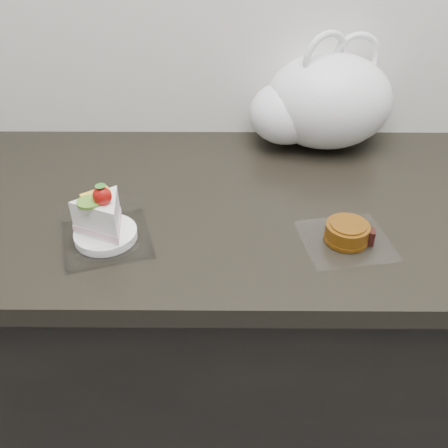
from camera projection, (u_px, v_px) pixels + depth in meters
name	position (u px, v px, depth m)	size (l,w,h in m)	color
counter	(282.00, 342.00, 1.30)	(2.04, 0.64, 0.90)	black
cake_tray	(104.00, 225.00, 0.90)	(0.20, 0.20, 0.12)	white
mooncake_wrap	(348.00, 234.00, 0.91)	(0.18, 0.17, 0.04)	white
plastic_bag	(320.00, 103.00, 1.17)	(0.38, 0.32, 0.27)	white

